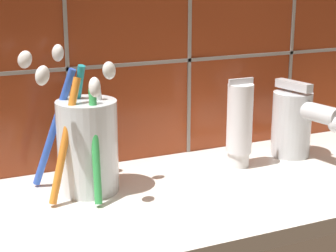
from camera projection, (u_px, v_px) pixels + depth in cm
name	position (u px, v px, depth cm)	size (l,w,h in cm)	color
sink_counter	(222.00, 191.00, 72.16)	(71.36, 28.03, 2.00)	silver
tile_wall_backsplash	(176.00, 25.00, 79.24)	(81.36, 1.72, 41.88)	#933819
toothbrush_cup	(86.00, 143.00, 68.15)	(11.67, 13.39, 17.87)	silver
toothpaste_tube	(240.00, 124.00, 76.82)	(3.71, 3.53, 12.43)	white
sink_faucet	(296.00, 121.00, 80.94)	(5.69, 12.07, 11.08)	silver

